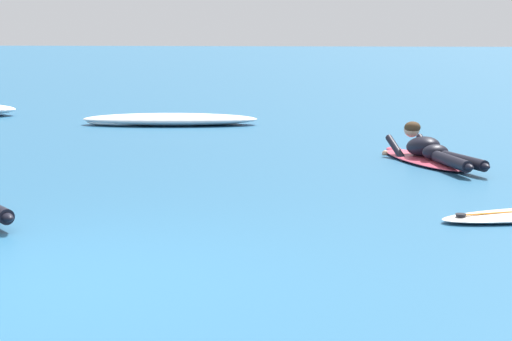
# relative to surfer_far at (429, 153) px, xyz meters

# --- Properties ---
(ground_plane) EXTENTS (120.00, 120.00, 0.00)m
(ground_plane) POSITION_rel_surfer_far_xyz_m (-3.17, 3.83, -0.13)
(ground_plane) COLOR #235B84
(surfer_far) EXTENTS (1.32, 2.59, 0.55)m
(surfer_far) POSITION_rel_surfer_far_xyz_m (0.00, 0.00, 0.00)
(surfer_far) COLOR #E54C66
(surfer_far) RESTS_ON ground
(whitewater_mid_left) EXTENTS (3.16, 1.23, 0.20)m
(whitewater_mid_left) POSITION_rel_surfer_far_xyz_m (-4.17, 4.44, -0.04)
(whitewater_mid_left) COLOR white
(whitewater_mid_left) RESTS_ON ground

